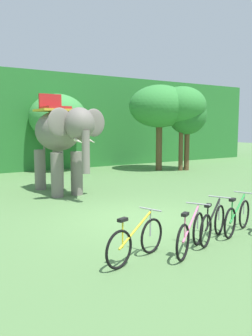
{
  "coord_description": "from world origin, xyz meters",
  "views": [
    {
      "loc": [
        -5.22,
        -7.61,
        2.52
      ],
      "look_at": [
        0.25,
        1.0,
        1.3
      ],
      "focal_mm": 37.18,
      "sensor_mm": 36.0,
      "label": 1
    }
  ],
  "objects_px": {
    "tree_far_left": "(182,106)",
    "bike_pink": "(191,234)",
    "bike_green": "(237,217)",
    "bike_black": "(213,224)",
    "bike_yellow": "(136,241)",
    "tree_left": "(187,116)",
    "elephant": "(60,135)",
    "tree_center": "(159,107)",
    "tree_far_right": "(58,118)"
  },
  "relations": [
    {
      "from": "tree_far_left",
      "to": "bike_pink",
      "type": "relative_size",
      "value": 3.14
    },
    {
      "from": "bike_green",
      "to": "bike_black",
      "type": "bearing_deg",
      "value": -174.7
    },
    {
      "from": "bike_yellow",
      "to": "bike_black",
      "type": "xyz_separation_m",
      "value": [
        2.08,
        0.04,
        0.0
      ]
    },
    {
      "from": "tree_left",
      "to": "bike_yellow",
      "type": "xyz_separation_m",
      "value": [
        -10.14,
        -9.77,
        -2.73
      ]
    },
    {
      "from": "tree_left",
      "to": "bike_black",
      "type": "distance_m",
      "value": 12.92
    },
    {
      "from": "tree_left",
      "to": "elephant",
      "type": "relative_size",
      "value": 1.02
    },
    {
      "from": "elephant",
      "to": "bike_yellow",
      "type": "height_order",
      "value": "elephant"
    },
    {
      "from": "bike_yellow",
      "to": "bike_pink",
      "type": "bearing_deg",
      "value": -11.32
    },
    {
      "from": "bike_green",
      "to": "tree_center",
      "type": "bearing_deg",
      "value": 61.07
    },
    {
      "from": "tree_far_right",
      "to": "tree_center",
      "type": "xyz_separation_m",
      "value": [
        5.08,
        -2.64,
        0.62
      ]
    },
    {
      "from": "tree_left",
      "to": "bike_pink",
      "type": "xyz_separation_m",
      "value": [
        -8.97,
        -10.0,
        -2.73
      ]
    },
    {
      "from": "tree_far_right",
      "to": "bike_yellow",
      "type": "height_order",
      "value": "tree_far_right"
    },
    {
      "from": "bike_green",
      "to": "tree_left",
      "type": "bearing_deg",
      "value": 53.44
    },
    {
      "from": "tree_far_right",
      "to": "tree_left",
      "type": "distance_m",
      "value": 7.32
    },
    {
      "from": "bike_yellow",
      "to": "tree_center",
      "type": "bearing_deg",
      "value": 50.43
    },
    {
      "from": "tree_center",
      "to": "bike_pink",
      "type": "distance_m",
      "value": 13.69
    },
    {
      "from": "tree_center",
      "to": "bike_green",
      "type": "relative_size",
      "value": 3.01
    },
    {
      "from": "tree_center",
      "to": "elephant",
      "type": "bearing_deg",
      "value": -154.11
    },
    {
      "from": "tree_far_left",
      "to": "bike_green",
      "type": "height_order",
      "value": "tree_far_left"
    },
    {
      "from": "bike_yellow",
      "to": "bike_black",
      "type": "relative_size",
      "value": 1.06
    },
    {
      "from": "tree_center",
      "to": "elephant",
      "type": "relative_size",
      "value": 1.17
    },
    {
      "from": "elephant",
      "to": "tree_far_right",
      "type": "bearing_deg",
      "value": 69.16
    },
    {
      "from": "bike_yellow",
      "to": "bike_pink",
      "type": "relative_size",
      "value": 1.08
    },
    {
      "from": "bike_pink",
      "to": "bike_black",
      "type": "bearing_deg",
      "value": 16.91
    },
    {
      "from": "tree_center",
      "to": "bike_yellow",
      "type": "height_order",
      "value": "tree_center"
    },
    {
      "from": "tree_left",
      "to": "bike_black",
      "type": "height_order",
      "value": "tree_left"
    },
    {
      "from": "elephant",
      "to": "bike_green",
      "type": "distance_m",
      "value": 7.33
    },
    {
      "from": "tree_far_left",
      "to": "tree_left",
      "type": "height_order",
      "value": "tree_far_left"
    },
    {
      "from": "tree_far_left",
      "to": "bike_green",
      "type": "relative_size",
      "value": 2.95
    },
    {
      "from": "elephant",
      "to": "bike_green",
      "type": "bearing_deg",
      "value": -76.62
    },
    {
      "from": "tree_far_right",
      "to": "tree_left",
      "type": "relative_size",
      "value": 1.02
    },
    {
      "from": "tree_center",
      "to": "bike_black",
      "type": "xyz_separation_m",
      "value": [
        -6.72,
        -10.61,
        -3.25
      ]
    },
    {
      "from": "tree_center",
      "to": "elephant",
      "type": "xyz_separation_m",
      "value": [
        -7.46,
        -3.62,
        -1.43
      ]
    },
    {
      "from": "elephant",
      "to": "bike_green",
      "type": "xyz_separation_m",
      "value": [
        1.64,
        -6.91,
        -1.82
      ]
    },
    {
      "from": "tree_far_right",
      "to": "bike_pink",
      "type": "height_order",
      "value": "tree_far_right"
    },
    {
      "from": "tree_center",
      "to": "bike_yellow",
      "type": "distance_m",
      "value": 14.2
    },
    {
      "from": "elephant",
      "to": "tree_center",
      "type": "bearing_deg",
      "value": 25.89
    },
    {
      "from": "tree_far_left",
      "to": "bike_black",
      "type": "bearing_deg",
      "value": -128.06
    },
    {
      "from": "tree_far_left",
      "to": "tree_left",
      "type": "relative_size",
      "value": 1.12
    },
    {
      "from": "tree_far_left",
      "to": "bike_black",
      "type": "height_order",
      "value": "tree_far_left"
    },
    {
      "from": "bike_yellow",
      "to": "tree_far_right",
      "type": "bearing_deg",
      "value": 74.34
    },
    {
      "from": "bike_yellow",
      "to": "tree_far_left",
      "type": "bearing_deg",
      "value": 45.27
    },
    {
      "from": "bike_yellow",
      "to": "bike_green",
      "type": "xyz_separation_m",
      "value": [
        2.99,
        0.13,
        0.0
      ]
    },
    {
      "from": "tree_left",
      "to": "bike_pink",
      "type": "relative_size",
      "value": 2.81
    },
    {
      "from": "bike_yellow",
      "to": "bike_pink",
      "type": "height_order",
      "value": "same"
    },
    {
      "from": "bike_pink",
      "to": "bike_green",
      "type": "relative_size",
      "value": 0.94
    },
    {
      "from": "tree_far_right",
      "to": "bike_yellow",
      "type": "relative_size",
      "value": 2.63
    },
    {
      "from": "bike_black",
      "to": "bike_green",
      "type": "xyz_separation_m",
      "value": [
        0.91,
        0.08,
        0.0
      ]
    },
    {
      "from": "tree_far_right",
      "to": "tree_center",
      "type": "bearing_deg",
      "value": -27.51
    },
    {
      "from": "tree_far_right",
      "to": "elephant",
      "type": "distance_m",
      "value": 6.75
    }
  ]
}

